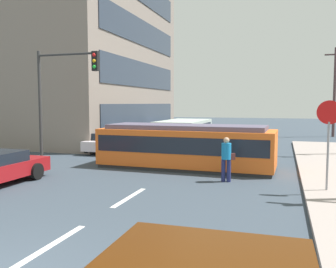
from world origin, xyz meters
The scene contains 14 objects.
ground_plane centered at (0.00, 10.00, 0.00)m, with size 120.00×120.00×0.00m, color #36414D.
lane_stripe_1 centered at (0.00, 2.00, 0.01)m, with size 0.16×2.40×0.01m, color silver.
lane_stripe_2 centered at (0.00, 6.00, 0.01)m, with size 0.16×2.40×0.01m, color silver.
lane_stripe_3 centered at (0.00, 17.58, 0.01)m, with size 0.16×2.40×0.01m, color silver.
lane_stripe_4 centered at (0.00, 23.58, 0.01)m, with size 0.16×2.40×0.01m, color silver.
corner_building centered at (-14.78, 22.51, 8.00)m, with size 17.69×16.78×16.00m.
streetcar_tram centered at (0.35, 11.58, 1.01)m, with size 7.91×2.79×1.96m.
city_bus centered at (-1.57, 18.35, 1.05)m, with size 2.60×5.68×1.83m.
pedestrian_crossing centered at (2.53, 9.21, 0.94)m, with size 0.51×0.36×1.67m.
parked_sedan_far centered at (-5.38, 15.54, 0.62)m, with size 2.06×4.15×1.19m.
parked_sedan_furthest centered at (-5.21, 21.99, 0.62)m, with size 2.06×4.31×1.19m.
stop_sign centered at (5.90, 8.31, 2.19)m, with size 0.76×0.07×2.88m.
traffic_light_mast centered at (-4.99, 10.02, 3.71)m, with size 3.11×0.33×5.29m.
utility_pole_far centered at (8.71, 30.41, 4.03)m, with size 1.80×0.24×7.70m.
Camera 1 is at (4.50, -4.27, 2.93)m, focal length 39.06 mm.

